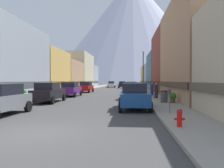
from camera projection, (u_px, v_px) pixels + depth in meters
ground_plane at (35, 133)px, 7.92m from camera, size 400.00×400.00×0.00m
sidewalk_left at (81, 90)px, 43.31m from camera, size 2.50×100.00×0.15m
sidewalk_right at (143, 90)px, 42.29m from camera, size 2.50×100.00×0.15m
storefront_left_1 at (0, 62)px, 23.34m from camera, size 6.60×12.87×8.18m
storefront_left_2 at (37, 72)px, 35.30m from camera, size 8.73×10.15×6.98m
storefront_left_3 at (57, 76)px, 46.46m from camera, size 9.85×11.49×6.18m
storefront_left_4 at (73, 71)px, 59.45m from camera, size 9.69×13.77×9.35m
storefront_left_5 at (81, 77)px, 71.22m from camera, size 10.28×9.14×6.84m
storefront_right_1 at (212, 52)px, 20.76m from camera, size 8.30×13.74×9.77m
storefront_right_2 at (187, 63)px, 33.39m from camera, size 10.18×11.53×9.60m
storefront_right_3 at (171, 72)px, 45.33m from camera, size 9.74×11.34×7.72m
storefront_right_4 at (162, 77)px, 57.92m from camera, size 9.83×13.73×6.34m
storefront_right_5 at (151, 77)px, 70.98m from camera, size 6.59×11.94×6.62m
car_left_1 at (48, 92)px, 19.28m from camera, size 2.15×4.44×1.78m
car_left_2 at (71, 89)px, 26.49m from camera, size 2.12×4.43×1.78m
car_left_3 at (86, 87)px, 35.65m from camera, size 2.15×4.44×1.78m
car_right_0 at (134, 96)px, 14.77m from camera, size 2.19×4.46×1.78m
car_right_1 at (132, 91)px, 22.68m from camera, size 2.15×4.44×1.78m
car_right_2 at (132, 88)px, 30.61m from camera, size 2.24×4.48×1.78m
car_right_3 at (131, 87)px, 36.87m from camera, size 2.11×4.42×1.78m
car_driving_0 at (122, 85)px, 56.23m from camera, size 2.06×4.40×1.78m
car_driving_1 at (112, 84)px, 60.48m from camera, size 2.06×4.40×1.78m
fire_hydrant_near at (179, 117)px, 8.37m from camera, size 0.40×0.22×0.70m
parking_meter_near at (170, 97)px, 12.01m from camera, size 0.14×0.10×1.33m
trash_bin_right at (164, 96)px, 17.71m from camera, size 0.59×0.59×0.98m
potted_plant_0 at (157, 92)px, 27.23m from camera, size 0.52×0.52×0.80m
potted_plant_1 at (23, 93)px, 21.17m from camera, size 0.63×0.63×0.97m
potted_plant_2 at (173, 97)px, 17.39m from camera, size 0.60×0.60×0.85m
pedestrian_0 at (152, 89)px, 26.31m from camera, size 0.36×0.36×1.58m
pedestrian_1 at (67, 87)px, 33.27m from camera, size 0.36×0.36×1.69m
pedestrian_2 at (156, 91)px, 22.11m from camera, size 0.36×0.36×1.59m
streetlamp_right at (143, 66)px, 29.13m from camera, size 0.36×0.36×5.86m
mountain_backdrop at (132, 29)px, 265.39m from camera, size 202.10×202.10×131.40m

